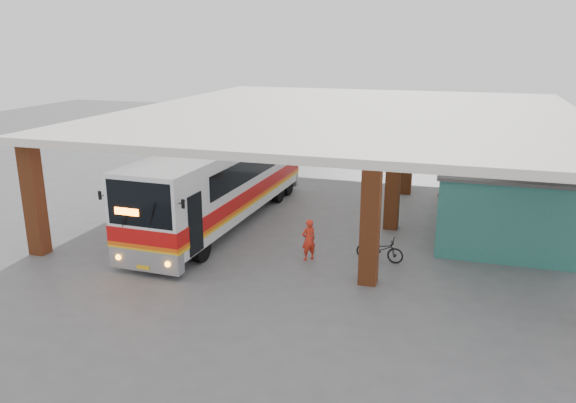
% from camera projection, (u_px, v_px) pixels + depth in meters
% --- Properties ---
extents(ground, '(90.00, 90.00, 0.00)m').
position_uv_depth(ground, '(306.00, 244.00, 22.58)').
color(ground, '#515154').
rests_on(ground, ground).
extents(brick_columns, '(20.10, 21.60, 4.35)m').
position_uv_depth(brick_columns, '(364.00, 167.00, 26.15)').
color(brick_columns, brown).
rests_on(brick_columns, ground).
extents(canopy_roof, '(21.00, 23.00, 0.30)m').
position_uv_depth(canopy_roof, '(353.00, 113.00, 27.15)').
color(canopy_roof, silver).
rests_on(canopy_roof, brick_columns).
extents(shop_building, '(5.20, 8.20, 3.11)m').
position_uv_depth(shop_building, '(502.00, 196.00, 23.68)').
color(shop_building, '#286563').
rests_on(shop_building, ground).
extents(coach_bus, '(3.14, 13.24, 3.83)m').
position_uv_depth(coach_bus, '(223.00, 181.00, 24.77)').
color(coach_bus, silver).
rests_on(coach_bus, ground).
extents(motorcycle, '(1.82, 0.78, 0.93)m').
position_uv_depth(motorcycle, '(380.00, 249.00, 20.71)').
color(motorcycle, black).
rests_on(motorcycle, ground).
extents(pedestrian, '(0.67, 0.67, 1.57)m').
position_uv_depth(pedestrian, '(309.00, 240.00, 20.75)').
color(pedestrian, red).
rests_on(pedestrian, ground).
extents(red_chair, '(0.47, 0.47, 0.72)m').
position_uv_depth(red_chair, '(444.00, 192.00, 29.01)').
color(red_chair, red).
rests_on(red_chair, ground).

